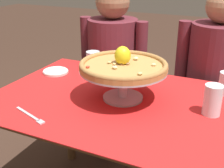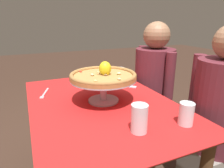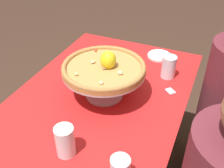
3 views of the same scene
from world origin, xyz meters
TOP-DOWN VIEW (x-y plane):
  - dining_table at (0.00, 0.00)m, footprint 1.25×0.85m
  - pizza_stand at (-0.00, 0.02)m, footprint 0.41×0.41m
  - pizza at (-0.00, 0.02)m, footprint 0.41×0.41m
  - water_glass_back_left at (-0.30, 0.28)m, footprint 0.08×0.08m
  - water_glass_side_right at (0.41, 0.04)m, footprint 0.08×0.08m
  - side_plate at (-0.50, 0.17)m, footprint 0.15×0.15m
  - dinner_fork at (-0.28, -0.31)m, footprint 0.20×0.08m
  - sugar_packet at (-0.17, 0.33)m, footprint 0.06×0.06m

SIDE VIEW (x-z plane):
  - dining_table at x=0.00m, z-range 0.26..1.00m
  - sugar_packet at x=-0.17m, z-range 0.74..0.75m
  - dinner_fork at x=-0.28m, z-range 0.74..0.75m
  - side_plate at x=-0.50m, z-range 0.74..0.76m
  - water_glass_side_right at x=0.41m, z-range 0.73..0.87m
  - water_glass_back_left at x=-0.30m, z-range 0.74..0.87m
  - pizza_stand at x=0.00m, z-range 0.78..0.93m
  - pizza at x=0.00m, z-range 0.86..0.97m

